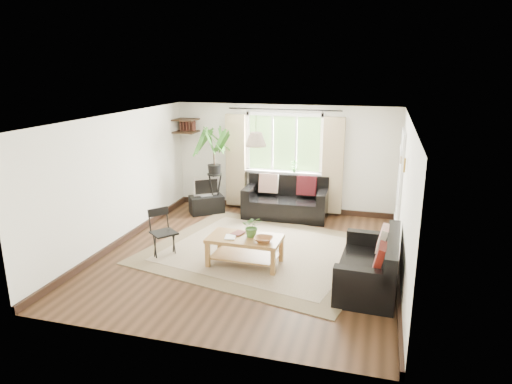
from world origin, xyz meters
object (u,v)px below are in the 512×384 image
(tv_stand, at_px, (207,204))
(folding_chair, at_px, (164,234))
(sofa_back, at_px, (286,199))
(sofa_right, at_px, (368,262))
(palm_stand, at_px, (214,170))
(coffee_table, at_px, (245,251))

(tv_stand, height_order, folding_chair, folding_chair)
(sofa_back, bearing_deg, tv_stand, -175.26)
(sofa_right, bearing_deg, palm_stand, -126.45)
(tv_stand, xyz_separation_m, folding_chair, (0.19, -2.46, 0.22))
(folding_chair, bearing_deg, sofa_right, -54.69)
(coffee_table, distance_m, palm_stand, 3.05)
(palm_stand, bearing_deg, tv_stand, -140.20)
(sofa_right, relative_size, tv_stand, 2.24)
(palm_stand, height_order, folding_chair, palm_stand)
(sofa_right, relative_size, folding_chair, 2.00)
(coffee_table, bearing_deg, palm_stand, 120.13)
(sofa_right, height_order, palm_stand, palm_stand)
(palm_stand, distance_m, folding_chair, 2.65)
(sofa_back, relative_size, folding_chair, 2.17)
(sofa_right, relative_size, coffee_table, 1.37)
(coffee_table, xyz_separation_m, tv_stand, (-1.64, 2.43, -0.05))
(sofa_back, height_order, palm_stand, palm_stand)
(sofa_back, xyz_separation_m, folding_chair, (-1.58, -2.66, -0.01))
(palm_stand, bearing_deg, folding_chair, -89.21)
(coffee_table, distance_m, tv_stand, 2.94)
(coffee_table, relative_size, tv_stand, 1.63)
(sofa_back, bearing_deg, palm_stand, -179.28)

